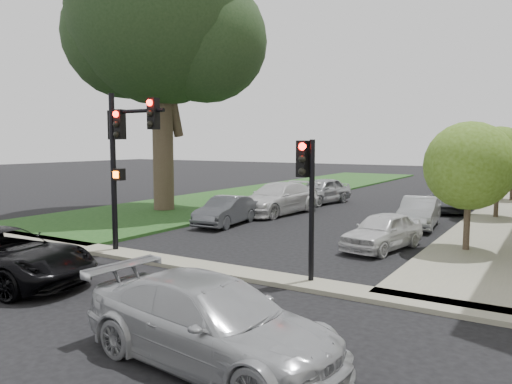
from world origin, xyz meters
The scene contains 18 objects.
ground centered at (0.00, 0.00, 0.00)m, with size 140.00×140.00×0.00m, color black.
grass_strip centered at (-9.00, 24.00, 0.06)m, with size 8.00×44.00×0.12m, color #123710.
sidewalk_cross centered at (0.00, 2.00, 0.06)m, with size 60.00×1.00×0.12m, color gray.
eucalyptus centered at (-9.25, 10.56, 10.24)m, with size 10.59×9.61×15.00m.
small_tree_a centered at (6.20, 8.29, 2.91)m, with size 2.91×2.91×4.37m.
small_tree_b centered at (6.20, 16.84, 2.95)m, with size 2.95×2.95×4.43m.
traffic_signal_main centered at (-3.39, 2.23, 3.63)m, with size 2.56×0.66×5.26m.
traffic_signal_secondary centered at (3.27, 2.19, 2.62)m, with size 0.51×0.41×3.75m.
car_cross_near centered at (-3.52, -1.97, 0.72)m, with size 2.40×5.22×1.45m, color black.
car_cross_far centered at (3.97, -2.87, 0.71)m, with size 2.00×4.91×1.42m, color #999BA0.
car_parked_0 centered at (3.65, 7.36, 0.64)m, with size 1.51×3.76×1.28m, color silver.
car_parked_1 centered at (3.63, 12.56, 0.66)m, with size 1.39×4.00×1.32m, color #999BA0.
car_parked_2 centered at (3.76, 18.60, 0.66)m, with size 2.18×4.73×1.32m, color #3F4247.
car_parked_3 centered at (3.69, 23.91, 0.74)m, with size 1.74×4.32×1.47m, color maroon.
car_parked_4 centered at (3.93, 30.49, 0.77)m, with size 2.17×5.33×1.55m, color silver.
car_parked_5 centered at (-3.83, 8.68, 0.64)m, with size 1.35×3.88×1.28m, color #3F4247.
car_parked_6 centered at (-3.57, 12.92, 0.80)m, with size 2.24×5.51×1.60m, color silver.
car_parked_7 centered at (-3.45, 18.01, 0.78)m, with size 1.84×4.58×1.56m, color #999BA0.
Camera 1 is at (8.81, -9.31, 3.69)m, focal length 35.00 mm.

